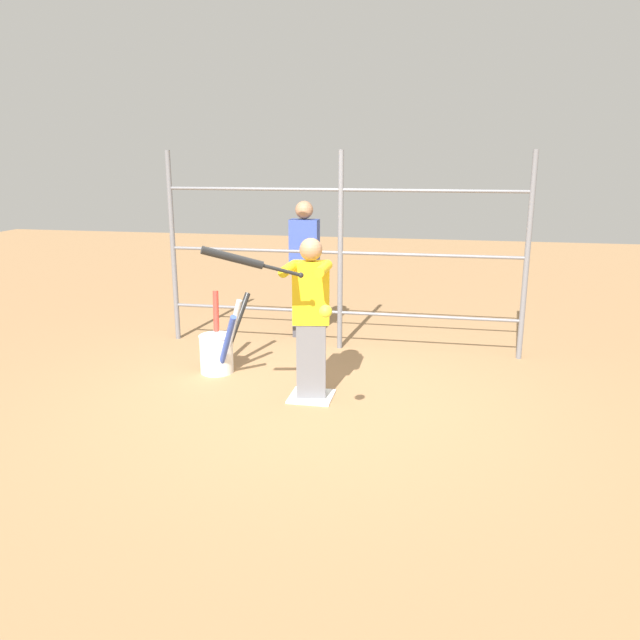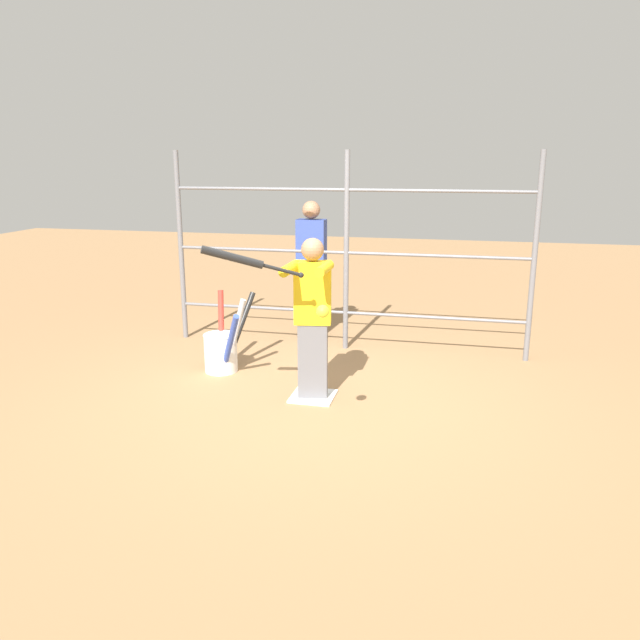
% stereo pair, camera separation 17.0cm
% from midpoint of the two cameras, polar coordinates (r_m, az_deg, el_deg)
% --- Properties ---
extents(ground_plane, '(24.00, 24.00, 0.00)m').
position_cam_midpoint_polar(ground_plane, '(5.89, -1.62, -7.08)').
color(ground_plane, '#9E754C').
extents(home_plate, '(0.40, 0.40, 0.02)m').
position_cam_midpoint_polar(home_plate, '(5.88, -1.62, -6.99)').
color(home_plate, white).
rests_on(home_plate, ground).
extents(fence_backstop, '(4.12, 0.06, 2.26)m').
position_cam_midpoint_polar(fence_backstop, '(7.11, 1.19, 6.18)').
color(fence_backstop, slate).
rests_on(fence_backstop, ground).
extents(batter, '(0.38, 0.55, 1.49)m').
position_cam_midpoint_polar(batter, '(5.62, -1.72, 0.53)').
color(batter, slate).
rests_on(batter, ground).
extents(baseball_bat_swinging, '(0.75, 0.44, 0.30)m').
position_cam_midpoint_polar(baseball_bat_swinging, '(5.04, -8.16, 5.45)').
color(baseball_bat_swinging, black).
extents(softball_in_flight, '(0.10, 0.10, 0.10)m').
position_cam_midpoint_polar(softball_in_flight, '(4.54, -0.56, 0.80)').
color(softball_in_flight, yellow).
extents(bat_bucket, '(0.55, 0.92, 0.81)m').
position_cam_midpoint_polar(bat_bucket, '(6.58, -9.99, -2.70)').
color(bat_bucket, white).
rests_on(bat_bucket, ground).
extents(bystander_behind_fence, '(0.35, 0.22, 1.68)m').
position_cam_midpoint_polar(bystander_behind_fence, '(7.65, -2.06, 4.82)').
color(bystander_behind_fence, '#3F3F47').
rests_on(bystander_behind_fence, ground).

